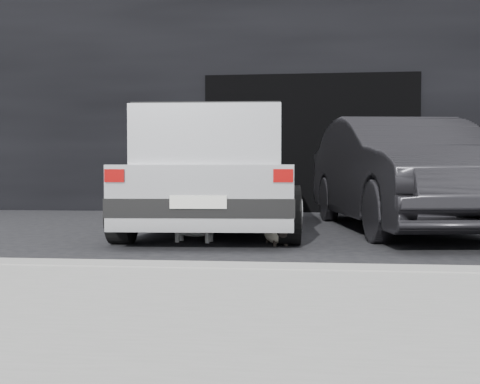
# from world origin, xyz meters

# --- Properties ---
(ground) EXTENTS (80.00, 80.00, 0.00)m
(ground) POSITION_xyz_m (0.00, 0.00, 0.00)
(ground) COLOR black
(ground) RESTS_ON ground
(building_facade) EXTENTS (34.00, 4.00, 5.00)m
(building_facade) POSITION_xyz_m (1.00, 6.00, 2.50)
(building_facade) COLOR black
(building_facade) RESTS_ON ground
(garage_opening) EXTENTS (4.00, 0.10, 2.60)m
(garage_opening) POSITION_xyz_m (1.00, 3.99, 1.30)
(garage_opening) COLOR black
(garage_opening) RESTS_ON ground
(curb) EXTENTS (18.00, 0.25, 0.12)m
(curb) POSITION_xyz_m (1.00, -2.60, 0.06)
(curb) COLOR gray
(curb) RESTS_ON ground
(sidewalk) EXTENTS (18.00, 2.20, 0.11)m
(sidewalk) POSITION_xyz_m (1.00, -3.80, 0.06)
(sidewalk) COLOR gray
(sidewalk) RESTS_ON ground
(silver_hatchback) EXTENTS (2.16, 4.10, 1.48)m
(silver_hatchback) POSITION_xyz_m (-0.31, 0.61, 0.81)
(silver_hatchback) COLOR silver
(silver_hatchback) RESTS_ON ground
(second_car) EXTENTS (2.14, 4.64, 1.47)m
(second_car) POSITION_xyz_m (2.07, 0.91, 0.74)
(second_car) COLOR black
(second_car) RESTS_ON ground
(cat_siamese) EXTENTS (0.37, 0.67, 0.24)m
(cat_siamese) POSITION_xyz_m (0.51, -0.68, 0.11)
(cat_siamese) COLOR beige
(cat_siamese) RESTS_ON ground
(cat_white) EXTENTS (0.84, 0.35, 0.39)m
(cat_white) POSITION_xyz_m (-0.35, -0.54, 0.19)
(cat_white) COLOR white
(cat_white) RESTS_ON ground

